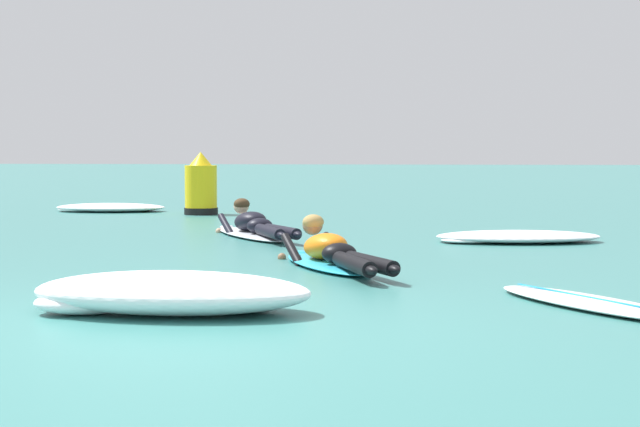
{
  "coord_description": "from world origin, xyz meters",
  "views": [
    {
      "loc": [
        1.62,
        -6.07,
        1.15
      ],
      "look_at": [
        0.26,
        5.19,
        0.4
      ],
      "focal_mm": 54.49,
      "sensor_mm": 36.0,
      "label": 1
    }
  ],
  "objects_px": {
    "surfer_near": "(331,254)",
    "surfer_far": "(254,227)",
    "drifting_surfboard": "(593,303)",
    "channel_marker_buoy": "(201,189)"
  },
  "relations": [
    {
      "from": "surfer_near",
      "to": "surfer_far",
      "type": "height_order",
      "value": "same"
    },
    {
      "from": "surfer_near",
      "to": "drifting_surfboard",
      "type": "xyz_separation_m",
      "value": [
        2.15,
        -2.09,
        -0.11
      ]
    },
    {
      "from": "drifting_surfboard",
      "to": "channel_marker_buoy",
      "type": "relative_size",
      "value": 1.67
    },
    {
      "from": "surfer_near",
      "to": "surfer_far",
      "type": "relative_size",
      "value": 0.95
    },
    {
      "from": "surfer_near",
      "to": "drifting_surfboard",
      "type": "height_order",
      "value": "surfer_near"
    },
    {
      "from": "surfer_near",
      "to": "channel_marker_buoy",
      "type": "relative_size",
      "value": 2.16
    },
    {
      "from": "surfer_near",
      "to": "surfer_far",
      "type": "distance_m",
      "value": 3.48
    },
    {
      "from": "surfer_near",
      "to": "drifting_surfboard",
      "type": "distance_m",
      "value": 3.0
    },
    {
      "from": "surfer_far",
      "to": "channel_marker_buoy",
      "type": "xyz_separation_m",
      "value": [
        -1.79,
        4.36,
        0.32
      ]
    },
    {
      "from": "surfer_far",
      "to": "drifting_surfboard",
      "type": "height_order",
      "value": "surfer_far"
    }
  ]
}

